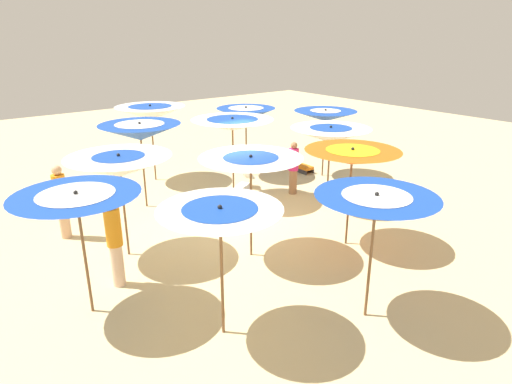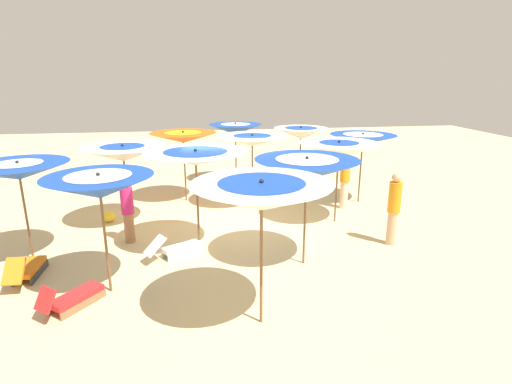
{
  "view_description": "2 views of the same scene",
  "coord_description": "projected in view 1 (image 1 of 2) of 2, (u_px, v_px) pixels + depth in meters",
  "views": [
    {
      "loc": [
        8.54,
        -6.1,
        4.65
      ],
      "look_at": [
        0.73,
        0.04,
        1.04
      ],
      "focal_mm": 31.2,
      "sensor_mm": 36.0,
      "label": 1
    },
    {
      "loc": [
        -10.39,
        0.92,
        4.02
      ],
      "look_at": [
        -1.64,
        -0.4,
        1.42
      ],
      "focal_mm": 28.35,
      "sensor_mm": 36.0,
      "label": 2
    }
  ],
  "objects": [
    {
      "name": "beach_umbrella_11",
      "position": [
        376.0,
        207.0,
        7.04
      ],
      "size": [
        1.97,
        1.97,
        2.28
      ],
      "color": "brown",
      "rests_on": "ground"
    },
    {
      "name": "lounger_2",
      "position": [
        241.0,
        186.0,
        13.5
      ],
      "size": [
        0.97,
        1.32,
        0.6
      ],
      "rotation": [
        0.0,
        0.0,
        5.25
      ],
      "color": "silver",
      "rests_on": "ground"
    },
    {
      "name": "beach_umbrella_3",
      "position": [
        77.0,
        203.0,
        7.15
      ],
      "size": [
        2.05,
        2.05,
        2.26
      ],
      "color": "brown",
      "rests_on": "ground"
    },
    {
      "name": "ground",
      "position": [
        237.0,
        224.0,
        11.45
      ],
      "size": [
        38.98,
        38.98,
        0.04
      ],
      "primitive_type": "cube",
      "color": "beige"
    },
    {
      "name": "beach_umbrella_4",
      "position": [
        246.0,
        114.0,
        14.58
      ],
      "size": [
        1.93,
        1.93,
        2.35
      ],
      "color": "brown",
      "rests_on": "ground"
    },
    {
      "name": "beach_umbrella_6",
      "position": [
        251.0,
        164.0,
        9.11
      ],
      "size": [
        2.16,
        2.16,
        2.29
      ],
      "color": "brown",
      "rests_on": "ground"
    },
    {
      "name": "beach_umbrella_1",
      "position": [
        140.0,
        132.0,
        11.81
      ],
      "size": [
        2.17,
        2.17,
        2.4
      ],
      "color": "brown",
      "rests_on": "ground"
    },
    {
      "name": "beach_umbrella_0",
      "position": [
        151.0,
        113.0,
        14.03
      ],
      "size": [
        2.19,
        2.19,
        2.49
      ],
      "color": "brown",
      "rests_on": "ground"
    },
    {
      "name": "beach_umbrella_8",
      "position": [
        325.0,
        116.0,
        14.52
      ],
      "size": [
        2.05,
        2.05,
        2.27
      ],
      "color": "brown",
      "rests_on": "ground"
    },
    {
      "name": "beach_umbrella_5",
      "position": [
        232.0,
        124.0,
        12.31
      ],
      "size": [
        2.3,
        2.3,
        2.43
      ],
      "color": "brown",
      "rests_on": "ground"
    },
    {
      "name": "beach_umbrella_7",
      "position": [
        220.0,
        220.0,
        6.61
      ],
      "size": [
        1.9,
        1.9,
        2.25
      ],
      "color": "brown",
      "rests_on": "ground"
    },
    {
      "name": "lounger_1",
      "position": [
        299.0,
        165.0,
        15.68
      ],
      "size": [
        1.32,
        0.41,
        0.64
      ],
      "rotation": [
        0.0,
        0.0,
        6.26
      ],
      "color": "#333338",
      "rests_on": "ground"
    },
    {
      "name": "lounger_0",
      "position": [
        250.0,
        163.0,
        15.91
      ],
      "size": [
        1.15,
        1.02,
        0.6
      ],
      "rotation": [
        0.0,
        0.0,
        5.62
      ],
      "color": "olive",
      "rests_on": "ground"
    },
    {
      "name": "beach_umbrella_10",
      "position": [
        352.0,
        157.0,
        9.63
      ],
      "size": [
        2.09,
        2.09,
        2.3
      ],
      "color": "brown",
      "rests_on": "ground"
    },
    {
      "name": "beach_umbrella_9",
      "position": [
        330.0,
        135.0,
        12.05
      ],
      "size": [
        2.19,
        2.19,
        2.25
      ],
      "color": "brown",
      "rests_on": "ground"
    },
    {
      "name": "beachgoer_1",
      "position": [
        61.0,
        200.0,
        10.33
      ],
      "size": [
        0.3,
        0.3,
        1.79
      ],
      "rotation": [
        0.0,
        0.0,
        0.89
      ],
      "color": "#D8A87F",
      "rests_on": "ground"
    },
    {
      "name": "beachgoer_2",
      "position": [
        293.0,
        167.0,
        13.24
      ],
      "size": [
        0.3,
        0.3,
        1.6
      ],
      "rotation": [
        0.0,
        0.0,
        4.19
      ],
      "color": "#A3704C",
      "rests_on": "ground"
    },
    {
      "name": "beach_ball",
      "position": [
        349.0,
        197.0,
        12.78
      ],
      "size": [
        0.32,
        0.32,
        0.32
      ],
      "primitive_type": "sphere",
      "color": "yellow",
      "rests_on": "ground"
    },
    {
      "name": "beach_umbrella_2",
      "position": [
        119.0,
        166.0,
        9.15
      ],
      "size": [
        2.17,
        2.17,
        2.3
      ],
      "color": "brown",
      "rests_on": "ground"
    },
    {
      "name": "beachgoer_0",
      "position": [
        115.0,
        240.0,
        8.33
      ],
      "size": [
        0.3,
        0.3,
        1.83
      ],
      "rotation": [
        0.0,
        0.0,
        0.28
      ],
      "color": "beige",
      "rests_on": "ground"
    }
  ]
}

